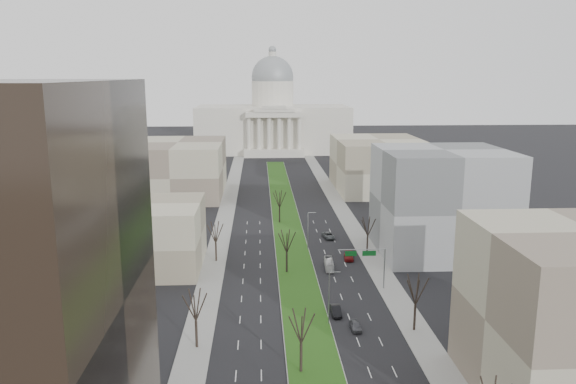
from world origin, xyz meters
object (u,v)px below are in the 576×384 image
object	(u,v)px
car_grey_near	(355,326)
car_black	(336,310)
car_red	(349,256)
car_grey_far	(328,235)
box_van	(329,264)

from	to	relation	value
car_grey_near	car_black	size ratio (longest dim) A/B	0.86
car_red	car_black	bearing A→B (deg)	-96.59
car_grey_far	box_van	xyz separation A→B (m)	(-2.64, -22.42, 0.27)
car_red	box_van	size ratio (longest dim) A/B	0.71
car_grey_near	car_red	size ratio (longest dim) A/B	0.79
car_black	car_red	xyz separation A→B (m)	(6.87, 29.12, -0.04)
car_grey_near	box_van	xyz separation A→B (m)	(-0.68, 29.26, 0.31)
car_black	box_van	bearing A→B (deg)	84.85
car_grey_near	car_black	xyz separation A→B (m)	(-2.41, 5.91, 0.09)
car_grey_near	box_van	distance (m)	29.27
car_grey_near	car_red	distance (m)	35.31
car_grey_near	car_black	distance (m)	6.38
car_red	box_van	xyz separation A→B (m)	(-5.14, -5.77, 0.26)
car_grey_far	box_van	world-z (taller)	box_van
car_grey_far	car_red	bearing A→B (deg)	-90.21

